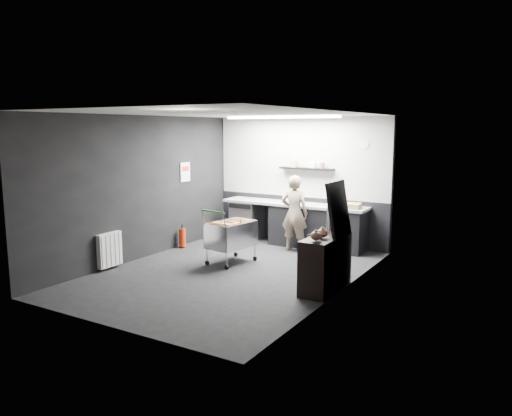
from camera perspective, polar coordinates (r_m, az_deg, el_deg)
The scene contains 22 objects.
floor at distance 8.68m, azimuth -2.98°, elevation -7.37°, with size 5.50×5.50×0.00m, color black.
ceiling at distance 8.32m, azimuth -3.13°, elevation 10.75°, with size 5.50×5.50×0.00m, color silver.
wall_back at distance 10.77m, azimuth 5.10°, elevation 3.17°, with size 5.50×5.50×0.00m, color black.
wall_front at distance 6.32m, azimuth -17.02°, elevation -1.40°, with size 5.50×5.50×0.00m, color black.
wall_left at distance 9.64m, azimuth -13.00°, elevation 2.27°, with size 5.50×5.50×0.00m, color black.
wall_right at distance 7.48m, azimuth 9.80°, elevation 0.45°, with size 5.50×5.50×0.00m, color black.
kitchen_wall_panel at distance 10.72m, azimuth 5.09°, elevation 5.82°, with size 3.95×0.02×1.70m, color #B9B9B4.
dado_panel at distance 10.88m, azimuth 4.99°, elevation -1.30°, with size 3.95×0.02×1.00m, color black.
floating_shelf at distance 10.55m, azimuth 5.80°, elevation 4.50°, with size 1.20×0.22×0.04m, color black.
wall_clock at distance 10.17m, azimuth 12.28°, elevation 7.16°, with size 0.20×0.20×0.03m, color silver.
poster at distance 10.58m, azimuth -8.10°, elevation 4.09°, with size 0.02×0.30×0.40m, color white.
poster_red_band at distance 10.57m, azimuth -8.08°, elevation 4.47°, with size 0.01×0.22×0.10m, color red.
radiator at distance 9.15m, azimuth -16.39°, elevation -4.59°, with size 0.10×0.50×0.60m, color silver.
ceiling_strip at distance 9.91m, azimuth 2.92°, elevation 10.32°, with size 2.40×0.20×0.04m, color white.
prep_counter at distance 10.55m, azimuth 4.92°, elevation -1.86°, with size 3.20×0.61×0.90m.
person at distance 10.05m, azimuth 4.42°, elevation -0.59°, with size 0.56×0.37×1.54m, color #BAAC93.
shopping_cart at distance 9.17m, azimuth -2.87°, elevation -3.27°, with size 0.69×1.02×1.04m.
sideboard at distance 7.73m, azimuth 8.12°, elevation -5.39°, with size 0.48×1.12×1.68m.
fire_extinguisher at distance 10.47m, azimuth -8.40°, elevation -3.30°, with size 0.14×0.14×0.47m.
cardboard_box at distance 10.00m, azimuth 10.47°, elevation 0.27°, with size 0.48×0.36×0.10m, color #A38B57.
pink_tub at distance 10.58m, azimuth 3.70°, elevation 1.16°, with size 0.20×0.20×0.20m, color silver.
white_container at distance 10.53m, azimuth 3.62°, elevation 0.99°, with size 0.17×0.13×0.15m, color silver.
Camera 1 is at (4.62, -6.92, 2.46)m, focal length 35.00 mm.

